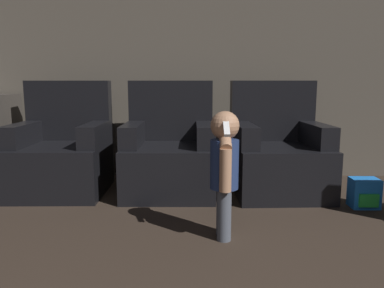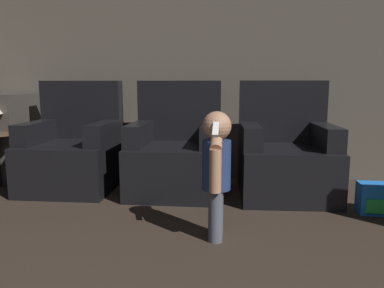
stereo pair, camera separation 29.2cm
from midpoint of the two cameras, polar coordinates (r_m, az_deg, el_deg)
The scene contains 6 objects.
wall_back at distance 4.14m, azimuth -3.15°, elevation 13.10°, with size 8.40×0.05×2.60m.
armchair_left at distance 3.80m, azimuth -21.25°, elevation -1.49°, with size 0.85×0.85×1.05m.
armchair_middle at distance 3.54m, azimuth -5.79°, elevation -1.65°, with size 0.84×0.85×1.05m.
armchair_right at distance 3.56m, azimuth 10.67°, elevation -1.68°, with size 0.86×0.87×1.05m.
person_toddler at distance 2.42m, azimuth 1.53°, elevation -3.17°, with size 0.19×0.33×0.84m.
toy_backpack at distance 3.37m, azimuth 22.55°, elevation -6.98°, with size 0.22×0.19×0.24m.
Camera 1 is at (0.15, 0.37, 1.02)m, focal length 35.00 mm.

